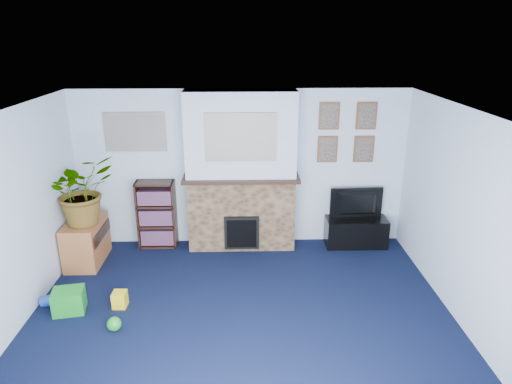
{
  "coord_description": "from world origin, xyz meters",
  "views": [
    {
      "loc": [
        0.05,
        -4.41,
        3.19
      ],
      "look_at": [
        0.19,
        1.01,
        1.26
      ],
      "focal_mm": 32.0,
      "sensor_mm": 36.0,
      "label": 1
    }
  ],
  "objects_px": {
    "television": "(358,204)",
    "sideboard": "(86,239)",
    "tv_stand": "(356,232)",
    "bookshelf": "(157,216)"
  },
  "relations": [
    {
      "from": "television",
      "to": "sideboard",
      "type": "xyz_separation_m",
      "value": [
        -4.02,
        -0.45,
        -0.33
      ]
    },
    {
      "from": "tv_stand",
      "to": "television",
      "type": "height_order",
      "value": "television"
    },
    {
      "from": "bookshelf",
      "to": "sideboard",
      "type": "height_order",
      "value": "bookshelf"
    },
    {
      "from": "tv_stand",
      "to": "television",
      "type": "distance_m",
      "value": 0.45
    },
    {
      "from": "tv_stand",
      "to": "television",
      "type": "relative_size",
      "value": 1.14
    },
    {
      "from": "bookshelf",
      "to": "sideboard",
      "type": "relative_size",
      "value": 1.28
    },
    {
      "from": "tv_stand",
      "to": "sideboard",
      "type": "relative_size",
      "value": 1.14
    },
    {
      "from": "tv_stand",
      "to": "bookshelf",
      "type": "xyz_separation_m",
      "value": [
        -3.08,
        0.08,
        0.28
      ]
    },
    {
      "from": "television",
      "to": "bookshelf",
      "type": "relative_size",
      "value": 0.78
    },
    {
      "from": "tv_stand",
      "to": "bookshelf",
      "type": "distance_m",
      "value": 3.09
    }
  ]
}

